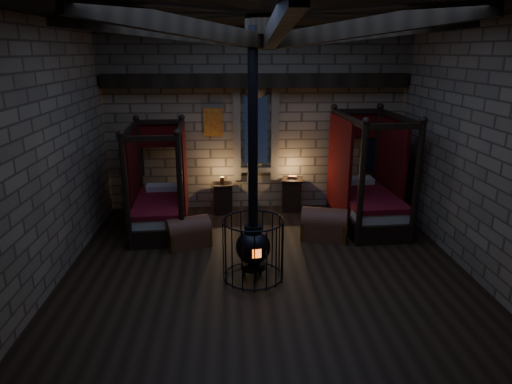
{
  "coord_description": "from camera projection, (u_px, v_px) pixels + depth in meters",
  "views": [
    {
      "loc": [
        -0.57,
        -7.2,
        3.7
      ],
      "look_at": [
        -0.15,
        0.6,
        1.27
      ],
      "focal_mm": 32.0,
      "sensor_mm": 36.0,
      "label": 1
    }
  ],
  "objects": [
    {
      "name": "room",
      "position": [
        268.0,
        47.0,
        6.97
      ],
      "size": [
        7.02,
        7.02,
        4.29
      ],
      "color": "black",
      "rests_on": "ground"
    },
    {
      "name": "bed_left",
      "position": [
        160.0,
        204.0,
        9.79
      ],
      "size": [
        1.25,
        2.19,
        2.22
      ],
      "rotation": [
        0.0,
        0.0,
        0.06
      ],
      "color": "black",
      "rests_on": "ground"
    },
    {
      "name": "bed_right",
      "position": [
        366.0,
        197.0,
        10.06
      ],
      "size": [
        1.34,
        2.37,
        2.42
      ],
      "rotation": [
        0.0,
        0.0,
        0.05
      ],
      "color": "black",
      "rests_on": "ground"
    },
    {
      "name": "trunk_left",
      "position": [
        188.0,
        233.0,
        8.96
      ],
      "size": [
        0.96,
        0.79,
        0.61
      ],
      "rotation": [
        0.0,
        0.0,
        0.37
      ],
      "color": "brown",
      "rests_on": "ground"
    },
    {
      "name": "trunk_right",
      "position": [
        324.0,
        225.0,
        9.31
      ],
      "size": [
        1.01,
        0.78,
        0.66
      ],
      "rotation": [
        0.0,
        0.0,
        -0.26
      ],
      "color": "brown",
      "rests_on": "ground"
    },
    {
      "name": "nightstand_left",
      "position": [
        223.0,
        198.0,
        10.76
      ],
      "size": [
        0.5,
        0.48,
        0.88
      ],
      "rotation": [
        0.0,
        0.0,
        0.13
      ],
      "color": "black",
      "rests_on": "ground"
    },
    {
      "name": "nightstand_right",
      "position": [
        292.0,
        194.0,
        10.92
      ],
      "size": [
        0.56,
        0.54,
        0.86
      ],
      "rotation": [
        0.0,
        0.0,
        -0.16
      ],
      "color": "black",
      "rests_on": "ground"
    },
    {
      "name": "stove",
      "position": [
        253.0,
        243.0,
        7.58
      ],
      "size": [
        1.03,
        1.03,
        4.05
      ],
      "rotation": [
        0.0,
        0.0,
        0.17
      ],
      "color": "black",
      "rests_on": "ground"
    }
  ]
}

